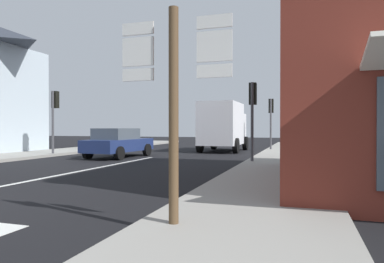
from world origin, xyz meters
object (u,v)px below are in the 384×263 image
(delivery_truck, at_px, (223,125))
(traffic_light_near_left, at_px, (55,108))
(sedan_far, at_px, (118,142))
(traffic_light_near_right, at_px, (253,104))
(route_sign_post, at_px, (174,99))
(traffic_light_far_right, at_px, (271,112))

(delivery_truck, bearing_deg, traffic_light_near_left, -141.48)
(sedan_far, bearing_deg, traffic_light_near_right, -10.06)
(route_sign_post, xyz_separation_m, traffic_light_near_right, (-0.25, 9.80, 0.57))
(traffic_light_near_left, height_order, traffic_light_far_right, traffic_light_near_left)
(route_sign_post, distance_m, traffic_light_far_right, 18.28)
(route_sign_post, height_order, traffic_light_near_left, traffic_light_near_left)
(traffic_light_far_right, bearing_deg, traffic_light_near_right, -90.00)
(sedan_far, bearing_deg, delivery_truck, 56.09)
(traffic_light_near_right, relative_size, traffic_light_far_right, 1.00)
(traffic_light_near_left, bearing_deg, delivery_truck, 38.52)
(route_sign_post, bearing_deg, sedan_far, 123.05)
(route_sign_post, bearing_deg, traffic_light_near_right, 91.44)
(sedan_far, xyz_separation_m, route_sign_post, (7.17, -11.02, 1.15))
(sedan_far, relative_size, traffic_light_near_right, 1.28)
(traffic_light_near_right, distance_m, traffic_light_far_right, 8.47)
(traffic_light_near_left, bearing_deg, traffic_light_far_right, 34.78)
(traffic_light_far_right, bearing_deg, sedan_far, -133.73)
(sedan_far, distance_m, route_sign_post, 13.20)
(route_sign_post, bearing_deg, delivery_truck, 100.34)
(delivery_truck, height_order, route_sign_post, route_sign_post)
(traffic_light_near_left, height_order, traffic_light_near_right, traffic_light_near_left)
(traffic_light_far_right, bearing_deg, route_sign_post, -89.23)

